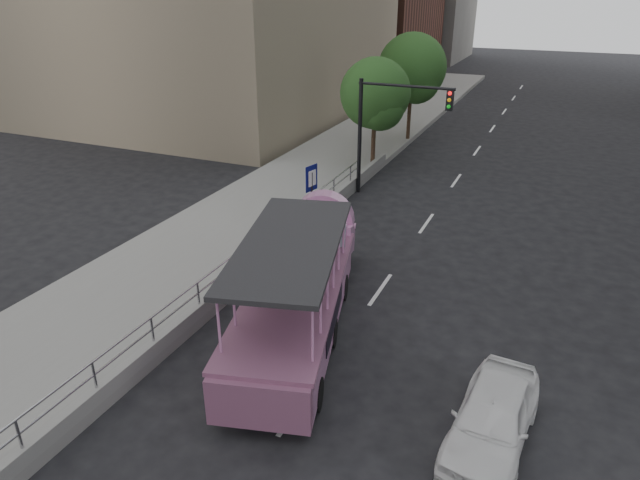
% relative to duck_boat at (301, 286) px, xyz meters
% --- Properties ---
extents(ground, '(160.00, 160.00, 0.00)m').
position_rel_duck_boat_xyz_m(ground, '(0.52, -1.29, -1.16)').
color(ground, black).
extents(sidewalk, '(5.50, 80.00, 0.30)m').
position_rel_duck_boat_xyz_m(sidewalk, '(-5.23, 8.71, -1.01)').
color(sidewalk, gray).
rests_on(sidewalk, ground).
extents(kerb_wall, '(0.24, 30.00, 0.36)m').
position_rel_duck_boat_xyz_m(kerb_wall, '(-2.60, 0.71, -0.68)').
color(kerb_wall, '#9A9995').
rests_on(kerb_wall, sidewalk).
extents(guardrail, '(0.07, 22.00, 0.71)m').
position_rel_duck_boat_xyz_m(guardrail, '(-2.60, 0.71, -0.02)').
color(guardrail, '#ACABB0').
rests_on(guardrail, kerb_wall).
extents(duck_boat, '(4.54, 9.67, 3.13)m').
position_rel_duck_boat_xyz_m(duck_boat, '(0.00, 0.00, 0.00)').
color(duck_boat, black).
rests_on(duck_boat, ground).
extents(car, '(1.85, 3.94, 1.31)m').
position_rel_duck_boat_xyz_m(car, '(5.74, -2.69, -0.51)').
color(car, white).
rests_on(car, ground).
extents(parking_sign, '(0.18, 0.65, 2.95)m').
position_rel_duck_boat_xyz_m(parking_sign, '(-2.10, 5.35, 0.68)').
color(parking_sign, black).
rests_on(parking_sign, ground).
extents(traffic_signal, '(4.20, 0.32, 5.20)m').
position_rel_duck_boat_xyz_m(traffic_signal, '(-1.19, 11.21, 2.34)').
color(traffic_signal, black).
rests_on(traffic_signal, ground).
extents(street_tree_near, '(3.52, 3.52, 5.72)m').
position_rel_duck_boat_xyz_m(street_tree_near, '(-2.78, 14.64, 2.66)').
color(street_tree_near, '#322116').
rests_on(street_tree_near, ground).
extents(street_tree_far, '(3.97, 3.97, 6.45)m').
position_rel_duck_boat_xyz_m(street_tree_far, '(-2.58, 20.64, 3.15)').
color(street_tree_far, '#322116').
rests_on(street_tree_far, ground).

